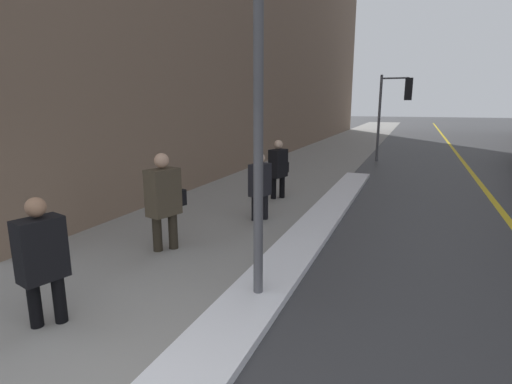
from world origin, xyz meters
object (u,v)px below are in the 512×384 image
(lamp_post, at_px, (258,48))
(pedestrian_trailing, at_px, (164,198))
(pedestrian_in_glasses, at_px, (260,184))
(pedestrian_with_shoulder_bag, at_px, (278,167))
(pedestrian_nearside, at_px, (42,256))
(traffic_light_near, at_px, (397,99))

(lamp_post, distance_m, pedestrian_trailing, 3.21)
(pedestrian_in_glasses, height_order, pedestrian_with_shoulder_bag, pedestrian_with_shoulder_bag)
(lamp_post, distance_m, pedestrian_nearside, 3.34)
(lamp_post, bearing_deg, pedestrian_with_shoulder_bag, 105.97)
(pedestrian_with_shoulder_bag, bearing_deg, pedestrian_in_glasses, 23.00)
(traffic_light_near, relative_size, pedestrian_nearside, 2.44)
(lamp_post, xyz_separation_m, pedestrian_trailing, (-2.12, 1.07, -2.16))
(lamp_post, xyz_separation_m, pedestrian_with_shoulder_bag, (-1.55, 5.42, -2.23))
(pedestrian_trailing, distance_m, pedestrian_in_glasses, 2.43)
(traffic_light_near, bearing_deg, pedestrian_nearside, -99.73)
(pedestrian_in_glasses, bearing_deg, traffic_light_near, -176.54)
(lamp_post, relative_size, pedestrian_in_glasses, 3.55)
(lamp_post, xyz_separation_m, pedestrian_in_glasses, (-1.27, 3.34, -2.28))
(pedestrian_nearside, bearing_deg, pedestrian_in_glasses, -173.40)
(pedestrian_trailing, bearing_deg, lamp_post, 78.48)
(pedestrian_trailing, bearing_deg, pedestrian_in_glasses, 174.60)
(lamp_post, bearing_deg, pedestrian_nearside, -143.89)
(lamp_post, height_order, pedestrian_trailing, lamp_post)
(pedestrian_trailing, height_order, pedestrian_in_glasses, pedestrian_trailing)
(pedestrian_nearside, height_order, pedestrian_with_shoulder_bag, pedestrian_with_shoulder_bag)
(traffic_light_near, bearing_deg, lamp_post, -92.70)
(traffic_light_near, distance_m, pedestrian_trailing, 13.15)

